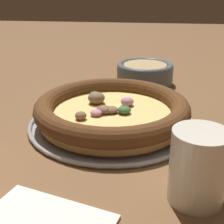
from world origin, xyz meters
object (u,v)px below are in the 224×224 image
Objects in this scene: pizza at (112,110)px; bowl_near at (145,72)px; drinking_cup at (198,167)px; pizza_tray at (112,123)px.

pizza is 1.94× the size of bowl_near.
drinking_cup reaches higher than pizza.
bowl_near reaches higher than pizza.
pizza_tray is 0.26m from bowl_near.
drinking_cup reaches higher than pizza_tray.
bowl_near is 0.45m from drinking_cup.
drinking_cup is (-0.12, 0.19, 0.04)m from pizza_tray.
drinking_cup is at bearing 122.85° from pizza_tray.
drinking_cup is at bearing 99.43° from bowl_near.
bowl_near is at bearing -100.69° from pizza_tray.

